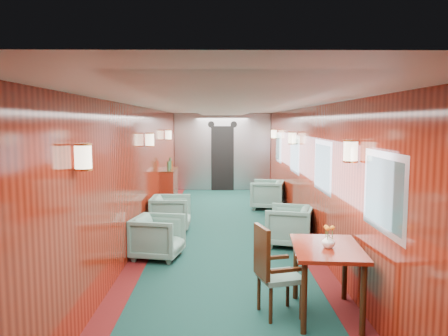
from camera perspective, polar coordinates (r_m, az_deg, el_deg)
name	(u,v)px	position (r m, az deg, el deg)	size (l,w,h in m)	color
room	(225,150)	(7.67, 0.13, 2.34)	(12.00, 12.10, 2.40)	#0E322B
bulkhead	(222,152)	(13.60, -0.20, 2.07)	(2.98, 0.17, 2.39)	#A5A7AC
windows_right	(306,159)	(8.09, 10.70, 1.12)	(0.02, 8.60, 0.80)	#B2B5B9
wall_sconces	(225,140)	(8.23, 0.08, 3.67)	(2.97, 7.97, 0.25)	#FFEEC6
dining_table	(327,258)	(5.00, 13.29, -11.32)	(0.81, 1.10, 0.78)	maroon
side_chair	(272,267)	(4.92, 6.26, -12.77)	(0.55, 0.56, 1.01)	#214D48
credenza	(169,188)	(10.88, -7.16, -2.63)	(0.34, 1.09, 1.25)	maroon
flower_vase	(328,241)	(4.89, 13.48, -9.26)	(0.14, 0.14, 0.15)	white
armchair_left_near	(158,237)	(7.00, -8.61, -8.90)	(0.71, 0.74, 0.67)	#214D48
armchair_left_far	(171,213)	(8.69, -6.97, -5.86)	(0.74, 0.76, 0.69)	#214D48
armchair_right_near	(289,226)	(7.67, 8.55, -7.48)	(0.74, 0.76, 0.69)	#214D48
armchair_right_far	(267,194)	(10.77, 5.67, -3.46)	(0.76, 0.78, 0.71)	#214D48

